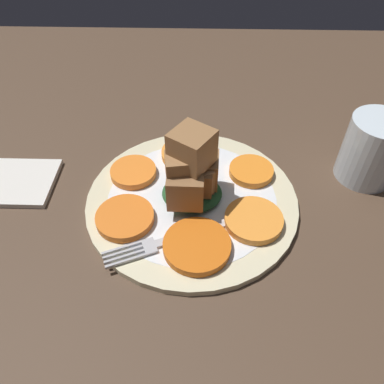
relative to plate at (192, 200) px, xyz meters
The scene contains 12 objects.
table_slab 1.52cm from the plate, ahead, with size 120.00×120.00×2.00cm, color #4C3828.
plate is the anchor object (origin of this frame).
carrot_slice_0 8.75cm from the plate, 84.40° to the right, with size 8.36×8.36×1.04cm, color #D56013.
carrot_slice_1 9.28cm from the plate, 28.25° to the right, with size 7.61×7.61×1.04cm, color orange.
carrot_slice_2 10.00cm from the plate, 30.48° to the left, with size 6.48×6.48×1.04cm, color orange.
carrot_slice_3 8.90cm from the plate, 97.44° to the left, with size 7.64×7.64×1.04cm, color orange.
carrot_slice_4 9.81cm from the plate, 153.62° to the left, with size 6.69×6.69×1.04cm, color orange.
carrot_slice_5 9.76cm from the plate, 152.83° to the right, with size 7.61×7.61×1.04cm, color orange.
center_pile 4.93cm from the plate, 72.11° to the right, with size 8.26×8.08×11.02cm.
fork 7.70cm from the plate, 104.42° to the right, with size 18.26×9.02×0.40cm.
water_glass 26.75cm from the plate, 14.25° to the left, with size 8.36×8.36×9.69cm.
napkin 28.60cm from the plate, behind, with size 16.05×9.63×0.80cm.
Camera 1 is at (1.01, -35.80, 40.77)cm, focal length 35.00 mm.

